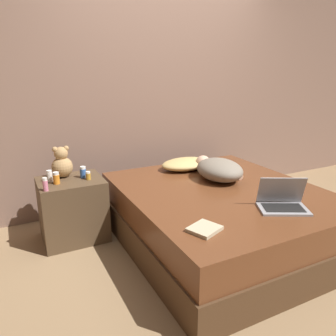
{
  "coord_description": "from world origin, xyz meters",
  "views": [
    {
      "loc": [
        -1.6,
        -2.14,
        1.48
      ],
      "look_at": [
        -0.4,
        0.23,
        0.68
      ],
      "focal_mm": 35.0,
      "sensor_mm": 36.0,
      "label": 1
    }
  ],
  "objects_px": {
    "person_lying": "(218,169)",
    "bottle_blue": "(83,172)",
    "teddy_bear": "(62,164)",
    "pillow": "(186,164)",
    "bottle_orange": "(56,178)",
    "laptop": "(282,202)",
    "bottle_amber": "(88,176)",
    "bottle_pink": "(45,184)",
    "bottle_white": "(50,176)",
    "book": "(204,229)"
  },
  "relations": [
    {
      "from": "pillow",
      "to": "bottle_pink",
      "type": "distance_m",
      "value": 1.4
    },
    {
      "from": "bottle_blue",
      "to": "person_lying",
      "type": "bearing_deg",
      "value": -20.09
    },
    {
      "from": "pillow",
      "to": "teddy_bear",
      "type": "relative_size",
      "value": 1.89
    },
    {
      "from": "pillow",
      "to": "bottle_orange",
      "type": "height_order",
      "value": "bottle_orange"
    },
    {
      "from": "teddy_bear",
      "to": "pillow",
      "type": "bearing_deg",
      "value": -5.74
    },
    {
      "from": "book",
      "to": "pillow",
      "type": "bearing_deg",
      "value": 65.02
    },
    {
      "from": "bottle_pink",
      "to": "bottle_amber",
      "type": "relative_size",
      "value": 1.5
    },
    {
      "from": "bottle_pink",
      "to": "book",
      "type": "relative_size",
      "value": 0.46
    },
    {
      "from": "book",
      "to": "laptop",
      "type": "bearing_deg",
      "value": 3.11
    },
    {
      "from": "bottle_blue",
      "to": "bottle_amber",
      "type": "relative_size",
      "value": 1.41
    },
    {
      "from": "person_lying",
      "to": "pillow",
      "type": "bearing_deg",
      "value": 109.32
    },
    {
      "from": "bottle_pink",
      "to": "bottle_amber",
      "type": "xyz_separation_m",
      "value": [
        0.37,
        0.13,
        -0.02
      ]
    },
    {
      "from": "laptop",
      "to": "bottle_white",
      "type": "height_order",
      "value": "laptop"
    },
    {
      "from": "pillow",
      "to": "teddy_bear",
      "type": "xyz_separation_m",
      "value": [
        -1.2,
        0.12,
        0.13
      ]
    },
    {
      "from": "bottle_blue",
      "to": "teddy_bear",
      "type": "bearing_deg",
      "value": 146.72
    },
    {
      "from": "pillow",
      "to": "teddy_bear",
      "type": "bearing_deg",
      "value": 174.26
    },
    {
      "from": "teddy_bear",
      "to": "person_lying",
      "type": "bearing_deg",
      "value": -21.83
    },
    {
      "from": "bottle_white",
      "to": "book",
      "type": "height_order",
      "value": "bottle_white"
    },
    {
      "from": "pillow",
      "to": "bottle_blue",
      "type": "relative_size",
      "value": 5.19
    },
    {
      "from": "bottle_orange",
      "to": "laptop",
      "type": "bearing_deg",
      "value": -38.78
    },
    {
      "from": "laptop",
      "to": "teddy_bear",
      "type": "xyz_separation_m",
      "value": [
        -1.34,
        1.31,
        0.13
      ]
    },
    {
      "from": "bottle_amber",
      "to": "book",
      "type": "xyz_separation_m",
      "value": [
        0.45,
        -1.17,
        -0.08
      ]
    },
    {
      "from": "teddy_bear",
      "to": "bottle_amber",
      "type": "relative_size",
      "value": 3.87
    },
    {
      "from": "bottle_blue",
      "to": "bottle_orange",
      "type": "xyz_separation_m",
      "value": [
        -0.24,
        -0.06,
        -0.0
      ]
    },
    {
      "from": "pillow",
      "to": "teddy_bear",
      "type": "height_order",
      "value": "teddy_bear"
    },
    {
      "from": "pillow",
      "to": "bottle_pink",
      "type": "xyz_separation_m",
      "value": [
        -1.39,
        -0.18,
        0.06
      ]
    },
    {
      "from": "laptop",
      "to": "teddy_bear",
      "type": "height_order",
      "value": "teddy_bear"
    },
    {
      "from": "bottle_blue",
      "to": "bottle_white",
      "type": "relative_size",
      "value": 1.0
    },
    {
      "from": "bottle_blue",
      "to": "bottle_orange",
      "type": "distance_m",
      "value": 0.25
    },
    {
      "from": "pillow",
      "to": "bottle_blue",
      "type": "xyz_separation_m",
      "value": [
        -1.05,
        0.02,
        0.05
      ]
    },
    {
      "from": "bottle_white",
      "to": "bottle_orange",
      "type": "height_order",
      "value": "same"
    },
    {
      "from": "bottle_amber",
      "to": "pillow",
      "type": "bearing_deg",
      "value": 3.05
    },
    {
      "from": "pillow",
      "to": "bottle_white",
      "type": "xyz_separation_m",
      "value": [
        -1.33,
        0.03,
        0.05
      ]
    },
    {
      "from": "person_lying",
      "to": "teddy_bear",
      "type": "bearing_deg",
      "value": 162.33
    },
    {
      "from": "person_lying",
      "to": "bottle_blue",
      "type": "relative_size",
      "value": 6.4
    },
    {
      "from": "teddy_bear",
      "to": "bottle_amber",
      "type": "height_order",
      "value": "teddy_bear"
    },
    {
      "from": "teddy_bear",
      "to": "bottle_white",
      "type": "height_order",
      "value": "teddy_bear"
    },
    {
      "from": "person_lying",
      "to": "book",
      "type": "distance_m",
      "value": 1.07
    },
    {
      "from": "person_lying",
      "to": "bottle_pink",
      "type": "bearing_deg",
      "value": 175.61
    },
    {
      "from": "person_lying",
      "to": "teddy_bear",
      "type": "distance_m",
      "value": 1.42
    },
    {
      "from": "bottle_white",
      "to": "book",
      "type": "relative_size",
      "value": 0.43
    },
    {
      "from": "person_lying",
      "to": "bottle_white",
      "type": "bearing_deg",
      "value": 167.36
    },
    {
      "from": "bottle_amber",
      "to": "book",
      "type": "height_order",
      "value": "bottle_amber"
    },
    {
      "from": "bottle_blue",
      "to": "laptop",
      "type": "bearing_deg",
      "value": -45.59
    },
    {
      "from": "bottle_amber",
      "to": "bottle_blue",
      "type": "bearing_deg",
      "value": 110.55
    },
    {
      "from": "bottle_orange",
      "to": "bottle_blue",
      "type": "bearing_deg",
      "value": 15.07
    },
    {
      "from": "bottle_orange",
      "to": "bottle_pink",
      "type": "bearing_deg",
      "value": -127.97
    },
    {
      "from": "bottle_pink",
      "to": "bottle_blue",
      "type": "distance_m",
      "value": 0.4
    },
    {
      "from": "teddy_bear",
      "to": "bottle_pink",
      "type": "bearing_deg",
      "value": -121.59
    },
    {
      "from": "bottle_orange",
      "to": "bottle_amber",
      "type": "bearing_deg",
      "value": -1.65
    }
  ]
}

